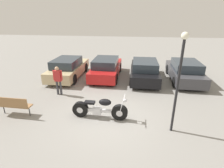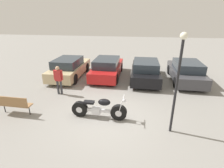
{
  "view_description": "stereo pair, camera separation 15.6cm",
  "coord_description": "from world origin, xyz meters",
  "px_view_note": "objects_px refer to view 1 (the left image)",
  "views": [
    {
      "loc": [
        0.99,
        -6.33,
        4.1
      ],
      "look_at": [
        -0.12,
        1.79,
        0.85
      ],
      "focal_mm": 28.0,
      "sensor_mm": 36.0,
      "label": 1
    },
    {
      "loc": [
        1.14,
        -6.31,
        4.1
      ],
      "look_at": [
        -0.12,
        1.79,
        0.85
      ],
      "focal_mm": 28.0,
      "sensor_mm": 36.0,
      "label": 2
    }
  ],
  "objects_px": {
    "parked_car_champagne": "(68,68)",
    "parked_car_black": "(144,70)",
    "lamp_post": "(179,73)",
    "parked_car_dark_grey": "(185,71)",
    "park_bench": "(14,104)",
    "parked_car_red": "(106,68)",
    "person_standing": "(58,78)",
    "motorcycle": "(99,109)"
  },
  "relations": [
    {
      "from": "parked_car_champagne",
      "to": "parked_car_black",
      "type": "relative_size",
      "value": 1.0
    },
    {
      "from": "parked_car_black",
      "to": "lamp_post",
      "type": "height_order",
      "value": "lamp_post"
    },
    {
      "from": "parked_car_dark_grey",
      "to": "park_bench",
      "type": "distance_m",
      "value": 10.01
    },
    {
      "from": "parked_car_red",
      "to": "park_bench",
      "type": "distance_m",
      "value": 6.39
    },
    {
      "from": "park_bench",
      "to": "person_standing",
      "type": "relative_size",
      "value": 0.9
    },
    {
      "from": "motorcycle",
      "to": "lamp_post",
      "type": "bearing_deg",
      "value": -9.88
    },
    {
      "from": "lamp_post",
      "to": "person_standing",
      "type": "bearing_deg",
      "value": 155.57
    },
    {
      "from": "motorcycle",
      "to": "parked_car_black",
      "type": "xyz_separation_m",
      "value": [
        2.04,
        5.05,
        0.22
      ]
    },
    {
      "from": "parked_car_champagne",
      "to": "parked_car_black",
      "type": "height_order",
      "value": "same"
    },
    {
      "from": "motorcycle",
      "to": "park_bench",
      "type": "xyz_separation_m",
      "value": [
        -3.66,
        -0.32,
        0.12
      ]
    },
    {
      "from": "park_bench",
      "to": "person_standing",
      "type": "bearing_deg",
      "value": 66.61
    },
    {
      "from": "parked_car_red",
      "to": "lamp_post",
      "type": "bearing_deg",
      "value": -59.04
    },
    {
      "from": "parked_car_champagne",
      "to": "park_bench",
      "type": "xyz_separation_m",
      "value": [
        -0.45,
        -5.21,
        -0.1
      ]
    },
    {
      "from": "parked_car_champagne",
      "to": "park_bench",
      "type": "bearing_deg",
      "value": -94.92
    },
    {
      "from": "parked_car_black",
      "to": "park_bench",
      "type": "distance_m",
      "value": 7.83
    },
    {
      "from": "parked_car_champagne",
      "to": "person_standing",
      "type": "xyz_separation_m",
      "value": [
        0.56,
        -2.88,
        0.29
      ]
    },
    {
      "from": "parked_car_champagne",
      "to": "park_bench",
      "type": "height_order",
      "value": "parked_car_champagne"
    },
    {
      "from": "motorcycle",
      "to": "person_standing",
      "type": "relative_size",
      "value": 1.49
    },
    {
      "from": "parked_car_red",
      "to": "person_standing",
      "type": "relative_size",
      "value": 2.7
    },
    {
      "from": "person_standing",
      "to": "parked_car_red",
      "type": "bearing_deg",
      "value": 57.75
    },
    {
      "from": "motorcycle",
      "to": "parked_car_red",
      "type": "height_order",
      "value": "parked_car_red"
    },
    {
      "from": "parked_car_red",
      "to": "park_bench",
      "type": "height_order",
      "value": "parked_car_red"
    },
    {
      "from": "parked_car_dark_grey",
      "to": "parked_car_red",
      "type": "bearing_deg",
      "value": 179.5
    },
    {
      "from": "parked_car_black",
      "to": "park_bench",
      "type": "xyz_separation_m",
      "value": [
        -5.7,
        -5.37,
        -0.1
      ]
    },
    {
      "from": "parked_car_dark_grey",
      "to": "motorcycle",
      "type": "bearing_deg",
      "value": -131.68
    },
    {
      "from": "motorcycle",
      "to": "person_standing",
      "type": "height_order",
      "value": "person_standing"
    },
    {
      "from": "parked_car_champagne",
      "to": "parked_car_black",
      "type": "bearing_deg",
      "value": 1.79
    },
    {
      "from": "lamp_post",
      "to": "person_standing",
      "type": "relative_size",
      "value": 2.28
    },
    {
      "from": "parked_car_black",
      "to": "person_standing",
      "type": "xyz_separation_m",
      "value": [
        -4.69,
        -3.04,
        0.29
      ]
    },
    {
      "from": "park_bench",
      "to": "parked_car_dark_grey",
      "type": "bearing_deg",
      "value": 33.73
    },
    {
      "from": "parked_car_dark_grey",
      "to": "park_bench",
      "type": "relative_size",
      "value": 2.99
    },
    {
      "from": "motorcycle",
      "to": "parked_car_champagne",
      "type": "bearing_deg",
      "value": 123.29
    },
    {
      "from": "parked_car_black",
      "to": "park_bench",
      "type": "height_order",
      "value": "parked_car_black"
    },
    {
      "from": "park_bench",
      "to": "lamp_post",
      "type": "height_order",
      "value": "lamp_post"
    },
    {
      "from": "parked_car_red",
      "to": "parked_car_dark_grey",
      "type": "relative_size",
      "value": 1.0
    },
    {
      "from": "parked_car_champagne",
      "to": "parked_car_dark_grey",
      "type": "distance_m",
      "value": 7.88
    },
    {
      "from": "parked_car_red",
      "to": "parked_car_black",
      "type": "height_order",
      "value": "same"
    },
    {
      "from": "motorcycle",
      "to": "parked_car_champagne",
      "type": "height_order",
      "value": "parked_car_champagne"
    },
    {
      "from": "parked_car_champagne",
      "to": "parked_car_red",
      "type": "height_order",
      "value": "same"
    },
    {
      "from": "parked_car_champagne",
      "to": "person_standing",
      "type": "height_order",
      "value": "person_standing"
    },
    {
      "from": "lamp_post",
      "to": "parked_car_champagne",
      "type": "bearing_deg",
      "value": 138.51
    },
    {
      "from": "motorcycle",
      "to": "parked_car_dark_grey",
      "type": "relative_size",
      "value": 0.55
    }
  ]
}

